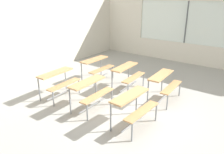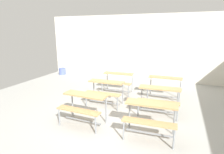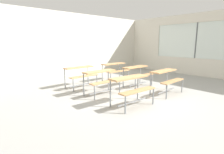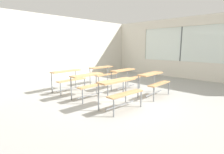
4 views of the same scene
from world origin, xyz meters
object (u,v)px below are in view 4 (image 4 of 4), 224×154
(desk_bench_r1c0, at_px, (89,80))
(desk_bench_r1c1, at_px, (125,75))
(desk_bench_r0c1, at_px, (154,79))
(desk_bench_r2c1, at_px, (103,71))
(desk_bench_r0c0, at_px, (120,87))
(desk_bench_r2c0, at_px, (68,76))

(desk_bench_r1c0, distance_m, desk_bench_r1c1, 1.62)
(desk_bench_r0c1, relative_size, desk_bench_r2c1, 1.02)
(desk_bench_r1c1, distance_m, desk_bench_r2c1, 1.27)
(desk_bench_r0c0, xyz_separation_m, desk_bench_r1c1, (1.65, 1.22, 0.00))
(desk_bench_r0c1, bearing_deg, desk_bench_r1c1, 85.76)
(desk_bench_r0c0, distance_m, desk_bench_r1c0, 1.29)
(desk_bench_r1c0, xyz_separation_m, desk_bench_r2c1, (1.66, 1.20, 0.00))
(desk_bench_r0c1, relative_size, desk_bench_r2c0, 1.00)
(desk_bench_r1c0, relative_size, desk_bench_r1c1, 0.99)
(desk_bench_r0c0, bearing_deg, desk_bench_r1c0, 91.15)
(desk_bench_r0c0, xyz_separation_m, desk_bench_r0c1, (1.62, 0.01, 0.00))
(desk_bench_r0c0, relative_size, desk_bench_r2c0, 1.00)
(desk_bench_r0c1, height_order, desk_bench_r2c0, same)
(desk_bench_r1c1, relative_size, desk_bench_r2c1, 1.02)
(desk_bench_r0c1, bearing_deg, desk_bench_r1c0, 138.32)
(desk_bench_r1c1, height_order, desk_bench_r2c1, same)
(desk_bench_r2c0, bearing_deg, desk_bench_r0c0, -92.59)
(desk_bench_r2c1, bearing_deg, desk_bench_r0c1, -91.00)
(desk_bench_r2c1, bearing_deg, desk_bench_r2c0, -179.64)
(desk_bench_r1c1, bearing_deg, desk_bench_r0c0, -146.28)
(desk_bench_r0c0, bearing_deg, desk_bench_r2c0, 92.11)
(desk_bench_r0c1, height_order, desk_bench_r1c1, same)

